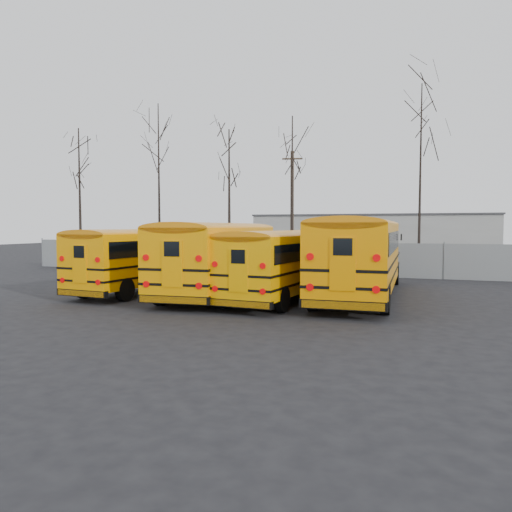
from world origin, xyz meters
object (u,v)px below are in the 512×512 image
at_px(bus_b, 221,252).
at_px(utility_pole_left, 292,207).
at_px(bus_d, 361,251).
at_px(bus_a, 153,254).
at_px(bus_c, 287,258).

distance_m(bus_b, utility_pole_left, 17.45).
bearing_deg(bus_d, bus_a, -177.27).
bearing_deg(bus_d, bus_c, -159.14).
bearing_deg(bus_d, bus_b, -173.48).
relative_size(bus_c, bus_d, 0.86).
relative_size(bus_b, utility_pole_left, 1.32).
bearing_deg(bus_a, bus_d, 9.52).
bearing_deg(utility_pole_left, bus_b, -98.43).
bearing_deg(bus_a, bus_c, 1.28).
distance_m(bus_b, bus_d, 5.96).
height_order(bus_a, bus_b, bus_b).
height_order(bus_c, utility_pole_left, utility_pole_left).
bearing_deg(bus_c, bus_d, 27.51).
distance_m(bus_d, utility_pole_left, 18.10).
bearing_deg(bus_d, utility_pole_left, 112.66).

